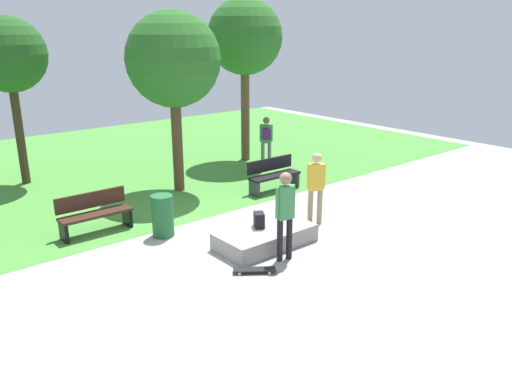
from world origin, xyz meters
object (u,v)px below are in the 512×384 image
object	(u,v)px
trash_bin	(163,216)
backpack_on_ledge	(259,220)
skater_watching	(316,183)
park_bench_center_lawn	(273,174)
skateboard_by_ledge	(254,270)
tree_tall_oak	(8,56)
skater_performing_trick	(285,209)
concrete_ledge	(265,237)
tree_broad_elm	(245,38)
pedestrian_with_backpack	(266,137)
tree_leaning_ash	(173,60)
park_bench_near_path	(94,212)

from	to	relation	value
trash_bin	backpack_on_ledge	bearing A→B (deg)	-50.99
skater_watching	park_bench_center_lawn	bearing A→B (deg)	69.39
skateboard_by_ledge	tree_tall_oak	xyz separation A→B (m)	(-1.48, 8.84, 3.59)
skater_performing_trick	trash_bin	bearing A→B (deg)	115.02
skateboard_by_ledge	concrete_ledge	bearing A→B (deg)	40.10
tree_broad_elm	tree_tall_oak	distance (m)	7.07
backpack_on_ledge	skater_performing_trick	world-z (taller)	skater_performing_trick
tree_tall_oak	concrete_ledge	bearing A→B (deg)	-72.82
backpack_on_ledge	skateboard_by_ledge	bearing A→B (deg)	166.52
skater_performing_trick	trash_bin	xyz separation A→B (m)	(-1.22, 2.61, -0.60)
tree_tall_oak	pedestrian_with_backpack	bearing A→B (deg)	-25.27
skateboard_by_ledge	tree_leaning_ash	world-z (taller)	tree_leaning_ash
tree_leaning_ash	pedestrian_with_backpack	size ratio (longest dim) A/B	2.95
concrete_ledge	park_bench_center_lawn	distance (m)	3.86
skateboard_by_ledge	trash_bin	bearing A→B (deg)	98.36
concrete_ledge	pedestrian_with_backpack	distance (m)	6.47
pedestrian_with_backpack	park_bench_center_lawn	bearing A→B (deg)	-126.58
concrete_ledge	trash_bin	xyz separation A→B (m)	(-1.38, 1.85, 0.28)
backpack_on_ledge	pedestrian_with_backpack	distance (m)	6.33
tree_broad_elm	pedestrian_with_backpack	world-z (taller)	tree_broad_elm
skateboard_by_ledge	pedestrian_with_backpack	bearing A→B (deg)	47.45
skateboard_by_ledge	backpack_on_ledge	bearing A→B (deg)	46.21
skateboard_by_ledge	tree_broad_elm	bearing A→B (deg)	52.39
park_bench_center_lawn	tree_broad_elm	bearing A→B (deg)	63.63
backpack_on_ledge	trash_bin	distance (m)	2.16
backpack_on_ledge	tree_leaning_ash	distance (m)	5.34
skater_performing_trick	tree_broad_elm	xyz separation A→B (m)	(4.46, 6.80, 3.01)
trash_bin	concrete_ledge	bearing A→B (deg)	-53.16
skater_watching	tree_leaning_ash	xyz separation A→B (m)	(-1.05, 4.29, 2.58)
backpack_on_ledge	park_bench_center_lawn	size ratio (longest dim) A/B	0.20
trash_bin	pedestrian_with_backpack	world-z (taller)	pedestrian_with_backpack
skater_watching	tree_tall_oak	world-z (taller)	tree_tall_oak
tree_leaning_ash	backpack_on_ledge	bearing A→B (deg)	-99.05
tree_broad_elm	trash_bin	bearing A→B (deg)	-143.64
park_bench_center_lawn	trash_bin	bearing A→B (deg)	-167.31
backpack_on_ledge	park_bench_near_path	distance (m)	3.72
park_bench_center_lawn	tree_tall_oak	bearing A→B (deg)	134.49
tree_leaning_ash	tree_tall_oak	world-z (taller)	tree_leaning_ash
concrete_ledge	skateboard_by_ledge	xyz separation A→B (m)	(-0.99, -0.83, -0.12)
park_bench_near_path	pedestrian_with_backpack	distance (m)	6.95
tree_leaning_ash	trash_bin	size ratio (longest dim) A/B	5.21
trash_bin	pedestrian_with_backpack	distance (m)	6.38
skater_performing_trick	skater_watching	world-z (taller)	skater_performing_trick
concrete_ledge	park_bench_center_lawn	bearing A→B (deg)	45.90
backpack_on_ledge	tree_broad_elm	world-z (taller)	tree_broad_elm
park_bench_center_lawn	tree_leaning_ash	distance (m)	4.08
park_bench_center_lawn	tree_leaning_ash	xyz separation A→B (m)	(-2.01, 1.74, 3.10)
skateboard_by_ledge	skater_performing_trick	bearing A→B (deg)	4.57
backpack_on_ledge	tree_broad_elm	size ratio (longest dim) A/B	0.06
park_bench_center_lawn	pedestrian_with_backpack	size ratio (longest dim) A/B	0.97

